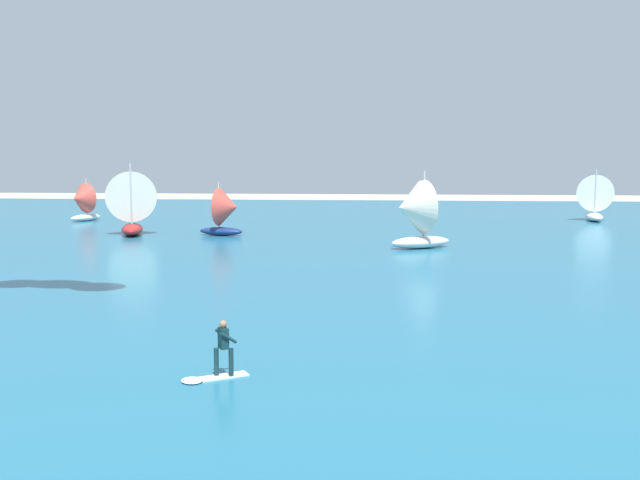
% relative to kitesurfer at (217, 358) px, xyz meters
% --- Properties ---
extents(ocean, '(160.00, 90.00, 0.10)m').
position_rel_kitesurfer_xyz_m(ocean, '(3.91, 32.66, -0.65)').
color(ocean, '#236B89').
rests_on(ocean, ground).
extents(kitesurfer, '(1.96, 1.50, 1.67)m').
position_rel_kitesurfer_xyz_m(kitesurfer, '(0.00, 0.00, 0.00)').
color(kitesurfer, white).
rests_on(kitesurfer, ocean).
extents(sailboat_far_left, '(4.59, 4.10, 5.14)m').
position_rel_kitesurfer_xyz_m(sailboat_far_left, '(6.94, 29.03, 1.75)').
color(sailboat_far_left, silver).
rests_on(sailboat_far_left, ocean).
extents(sailboat_near_shore, '(3.48, 4.11, 4.79)m').
position_rel_kitesurfer_xyz_m(sailboat_near_shore, '(24.67, 50.69, 1.59)').
color(sailboat_near_shore, white).
rests_on(sailboat_near_shore, ocean).
extents(sailboat_anchored_offshore, '(4.30, 4.89, 5.50)m').
position_rel_kitesurfer_xyz_m(sailboat_anchored_offshore, '(-14.48, 36.27, 1.92)').
color(sailboat_anchored_offshore, maroon).
rests_on(sailboat_anchored_offshore, ocean).
extents(sailboat_far_right, '(3.62, 3.14, 4.11)m').
position_rel_kitesurfer_xyz_m(sailboat_far_right, '(-6.87, 35.62, 1.28)').
color(sailboat_far_right, navy).
rests_on(sailboat_far_right, ocean).
extents(sailboat_mid_left, '(3.13, 3.52, 3.92)m').
position_rel_kitesurfer_xyz_m(sailboat_mid_left, '(-22.58, 46.25, 1.19)').
color(sailboat_mid_left, white).
rests_on(sailboat_mid_left, ocean).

